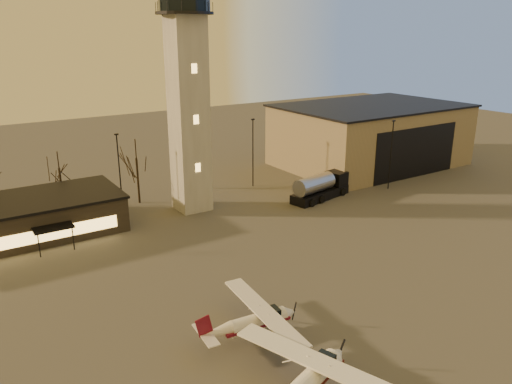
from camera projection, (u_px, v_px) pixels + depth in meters
ground at (353, 311)px, 41.50m from camera, size 220.00×220.00×0.00m
control_tower at (187, 82)px, 60.35m from camera, size 6.80×6.80×32.60m
hangar at (370, 135)px, 85.68m from camera, size 30.60×20.60×10.30m
terminal at (4, 222)px, 54.88m from camera, size 25.40×12.20×4.30m
light_poles at (191, 166)px, 64.78m from camera, size 58.50×12.25×10.14m
tree_row at (62, 164)px, 63.74m from camera, size 37.20×9.20×8.80m
cessna_front at (314, 380)px, 31.61m from camera, size 9.73×11.90×3.34m
cessna_rear at (260, 324)px, 37.84m from camera, size 8.73×11.01×3.03m
fuel_truck at (320, 189)px, 68.80m from camera, size 9.93×4.62×3.55m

